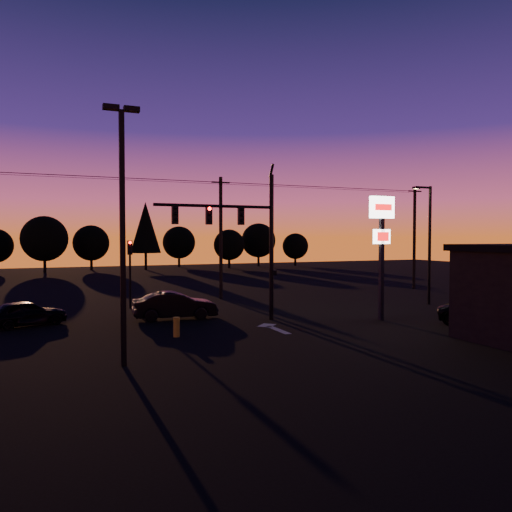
# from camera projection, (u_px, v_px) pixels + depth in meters

# --- Properties ---
(ground) EXTENTS (120.00, 120.00, 0.00)m
(ground) POSITION_uv_depth(u_px,v_px,m) (278.00, 335.00, 23.36)
(ground) COLOR black
(ground) RESTS_ON ground
(lane_arrow) EXTENTS (1.20, 3.10, 0.01)m
(lane_arrow) POSITION_uv_depth(u_px,v_px,m) (273.00, 328.00, 25.09)
(lane_arrow) COLOR beige
(lane_arrow) RESTS_ON ground
(traffic_signal_mast) EXTENTS (6.79, 0.52, 8.58)m
(traffic_signal_mast) POSITION_uv_depth(u_px,v_px,m) (245.00, 230.00, 26.80)
(traffic_signal_mast) COLOR black
(traffic_signal_mast) RESTS_ON ground
(secondary_signal) EXTENTS (0.30, 0.31, 4.35)m
(secondary_signal) POSITION_uv_depth(u_px,v_px,m) (130.00, 264.00, 31.85)
(secondary_signal) COLOR black
(secondary_signal) RESTS_ON ground
(parking_lot_light) EXTENTS (1.25, 0.30, 9.14)m
(parking_lot_light) POSITION_uv_depth(u_px,v_px,m) (122.00, 217.00, 17.47)
(parking_lot_light) COLOR black
(parking_lot_light) RESTS_ON ground
(pylon_sign) EXTENTS (1.50, 0.28, 6.80)m
(pylon_sign) POSITION_uv_depth(u_px,v_px,m) (382.00, 231.00, 27.29)
(pylon_sign) COLOR black
(pylon_sign) RESTS_ON ground
(streetlight) EXTENTS (1.55, 0.35, 8.00)m
(streetlight) POSITION_uv_depth(u_px,v_px,m) (429.00, 239.00, 33.69)
(streetlight) COLOR black
(streetlight) RESTS_ON ground
(utility_pole_1) EXTENTS (1.40, 0.26, 9.00)m
(utility_pole_1) POSITION_uv_depth(u_px,v_px,m) (221.00, 237.00, 36.84)
(utility_pole_1) COLOR black
(utility_pole_1) RESTS_ON ground
(utility_pole_2) EXTENTS (1.40, 0.26, 9.00)m
(utility_pole_2) POSITION_uv_depth(u_px,v_px,m) (414.00, 237.00, 43.88)
(utility_pole_2) COLOR black
(utility_pole_2) RESTS_ON ground
(power_wires) EXTENTS (36.00, 1.22, 0.07)m
(power_wires) POSITION_uv_depth(u_px,v_px,m) (221.00, 183.00, 36.69)
(power_wires) COLOR black
(power_wires) RESTS_ON ground
(bollard) EXTENTS (0.30, 0.30, 0.90)m
(bollard) POSITION_uv_depth(u_px,v_px,m) (176.00, 327.00, 22.81)
(bollard) COLOR gold
(bollard) RESTS_ON ground
(tree_2) EXTENTS (5.77, 5.78, 7.26)m
(tree_2) POSITION_uv_depth(u_px,v_px,m) (44.00, 239.00, 63.42)
(tree_2) COLOR black
(tree_2) RESTS_ON ground
(tree_3) EXTENTS (4.95, 4.95, 6.22)m
(tree_3) POSITION_uv_depth(u_px,v_px,m) (91.00, 243.00, 69.47)
(tree_3) COLOR black
(tree_3) RESTS_ON ground
(tree_4) EXTENTS (4.18, 4.18, 9.50)m
(tree_4) POSITION_uv_depth(u_px,v_px,m) (146.00, 227.00, 69.36)
(tree_4) COLOR black
(tree_4) RESTS_ON ground
(tree_5) EXTENTS (4.95, 4.95, 6.22)m
(tree_5) POSITION_uv_depth(u_px,v_px,m) (179.00, 242.00, 76.39)
(tree_5) COLOR black
(tree_5) RESTS_ON ground
(tree_6) EXTENTS (4.54, 4.54, 5.71)m
(tree_6) POSITION_uv_depth(u_px,v_px,m) (229.00, 245.00, 73.23)
(tree_6) COLOR black
(tree_6) RESTS_ON ground
(tree_7) EXTENTS (5.36, 5.36, 6.74)m
(tree_7) POSITION_uv_depth(u_px,v_px,m) (258.00, 240.00, 78.32)
(tree_7) COLOR black
(tree_7) RESTS_ON ground
(tree_8) EXTENTS (4.12, 4.12, 5.19)m
(tree_8) POSITION_uv_depth(u_px,v_px,m) (295.00, 246.00, 79.78)
(tree_8) COLOR black
(tree_8) RESTS_ON ground
(car_left) EXTENTS (4.26, 2.92, 1.35)m
(car_left) POSITION_uv_depth(u_px,v_px,m) (26.00, 313.00, 25.51)
(car_left) COLOR black
(car_left) RESTS_ON ground
(car_mid) EXTENTS (4.72, 1.99, 1.52)m
(car_mid) POSITION_uv_depth(u_px,v_px,m) (175.00, 305.00, 27.77)
(car_mid) COLOR black
(car_mid) RESTS_ON ground
(suv_parked) EXTENTS (4.34, 5.05, 1.29)m
(suv_parked) POSITION_uv_depth(u_px,v_px,m) (487.00, 313.00, 25.61)
(suv_parked) COLOR black
(suv_parked) RESTS_ON ground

